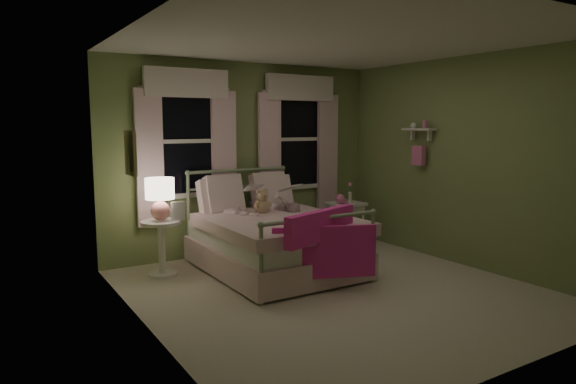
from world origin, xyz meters
TOP-DOWN VIEW (x-y plane):
  - room_shell at (0.00, 0.00)m, footprint 4.20×4.20m
  - bed at (-0.17, 1.04)m, footprint 1.58×2.04m
  - pink_throw at (-0.17, 0.01)m, footprint 1.07×0.52m
  - child_left at (-0.45, 1.46)m, footprint 0.32×0.26m
  - child_right at (0.11, 1.46)m, footprint 0.44×0.38m
  - book_left at (-0.45, 1.21)m, footprint 0.21×0.14m
  - book_right at (0.11, 1.21)m, footprint 0.22×0.16m
  - teddy_bear at (-0.17, 1.30)m, footprint 0.24×0.20m
  - nightstand_left at (-1.39, 1.54)m, footprint 0.46×0.46m
  - table_lamp at (-1.39, 1.54)m, footprint 0.33×0.33m
  - book_nightstand at (-1.29, 1.46)m, footprint 0.20×0.25m
  - nightstand_right at (1.32, 1.52)m, footprint 0.50×0.40m
  - pink_toy at (1.22, 1.52)m, footprint 0.14×0.18m
  - bud_vase at (1.44, 1.57)m, footprint 0.06×0.06m
  - window_left at (-0.85, 2.03)m, footprint 1.34×0.13m
  - window_right at (0.85, 2.03)m, footprint 1.34×0.13m
  - wall_shelf at (1.90, 0.70)m, footprint 0.15×0.50m
  - framed_picture at (-1.95, 0.60)m, footprint 0.03×0.32m

SIDE VIEW (x-z plane):
  - bed at x=-0.17m, z-range -0.21..0.98m
  - nightstand_left at x=-1.39m, z-range 0.09..0.74m
  - nightstand_right at x=1.32m, z-range 0.23..0.87m
  - pink_throw at x=-0.17m, z-range 0.26..0.96m
  - book_nightstand at x=-1.29m, z-range 0.65..0.67m
  - pink_toy at x=1.22m, z-range 0.64..0.78m
  - bud_vase at x=1.44m, z-range 0.65..0.93m
  - teddy_bear at x=-0.17m, z-range 0.63..0.95m
  - book_right at x=0.11m, z-range 0.79..1.05m
  - table_lamp at x=-1.39m, z-range 0.71..1.20m
  - child_left at x=-0.45m, z-range 0.57..1.35m
  - book_left at x=-0.45m, z-range 0.83..1.09m
  - child_right at x=0.11m, z-range 0.57..1.36m
  - room_shell at x=0.00m, z-range -0.80..3.40m
  - framed_picture at x=-1.95m, z-range 1.29..1.71m
  - wall_shelf at x=1.90m, z-range 1.22..1.82m
  - window_left at x=-0.85m, z-range 0.64..2.60m
  - window_right at x=0.85m, z-range 0.64..2.60m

